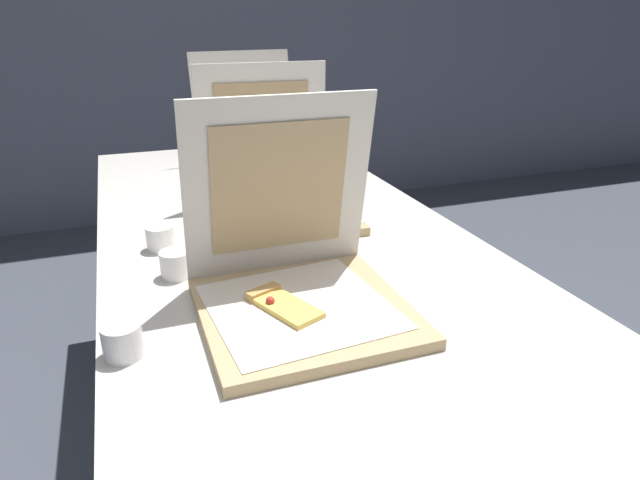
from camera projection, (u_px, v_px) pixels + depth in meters
name	position (u px, v px, depth m)	size (l,w,h in m)	color
wall_back	(165.00, 1.00, 3.21)	(10.00, 0.10, 2.60)	slate
table	(290.00, 258.00, 1.37)	(0.88, 2.13, 0.73)	beige
pizza_box_front	(298.00, 282.00, 1.02)	(0.37, 0.37, 0.38)	tan
pizza_box_middle	(276.00, 196.00, 1.50)	(0.38, 0.38, 0.39)	tan
pizza_box_back	(260.00, 154.00, 1.93)	(0.40, 0.45, 0.39)	tan
cup_white_mid	(160.00, 238.00, 1.29)	(0.06, 0.06, 0.06)	white
cup_white_near_left	(122.00, 341.00, 0.89)	(0.06, 0.06, 0.06)	white
cup_white_near_center	(176.00, 264.00, 1.16)	(0.06, 0.06, 0.06)	white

